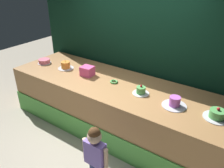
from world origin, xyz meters
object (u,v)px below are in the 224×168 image
object	(u,v)px
cake_far_right	(217,115)
donut	(114,82)
cake_right	(175,102)
child_figure	(95,151)
cake_far_left	(44,61)
cake_center	(141,91)
pink_box	(87,71)
cake_left	(66,66)

from	to	relation	value
cake_far_right	donut	bearing A→B (deg)	177.35
cake_right	child_figure	bearing A→B (deg)	-115.92
cake_far_left	cake_far_right	xyz separation A→B (m)	(3.40, 0.01, 0.01)
cake_center	child_figure	bearing A→B (deg)	-89.44
pink_box	cake_center	world-z (taller)	pink_box
child_figure	donut	distance (m)	1.42
pink_box	donut	xyz separation A→B (m)	(0.57, 0.04, -0.07)
cake_far_left	cake_right	xyz separation A→B (m)	(2.83, -0.03, 0.01)
cake_far_left	pink_box	bearing A→B (deg)	2.71
cake_far_left	cake_left	distance (m)	0.57
child_figure	cake_right	bearing A→B (deg)	64.08
cake_far_left	cake_left	size ratio (longest dim) A/B	0.90
cake_center	cake_far_right	world-z (taller)	cake_far_right
child_figure	cake_right	world-z (taller)	cake_right
pink_box	cake_center	xyz separation A→B (m)	(1.13, -0.04, -0.04)
pink_box	cake_far_right	bearing A→B (deg)	-1.04
cake_left	cake_right	xyz separation A→B (m)	(2.27, -0.08, -0.00)
child_figure	cake_far_right	size ratio (longest dim) A/B	2.93
donut	cake_left	xyz separation A→B (m)	(-1.13, -0.03, 0.05)
cake_left	cake_far_right	xyz separation A→B (m)	(2.83, -0.05, -0.01)
child_figure	donut	world-z (taller)	child_figure
pink_box	cake_left	distance (m)	0.57
cake_far_left	child_figure	bearing A→B (deg)	-27.14
child_figure	cake_far_right	bearing A→B (deg)	46.46
pink_box	cake_far_left	distance (m)	1.14
child_figure	cake_far_left	size ratio (longest dim) A/B	3.67
cake_left	cake_center	xyz separation A→B (m)	(1.70, -0.04, -0.01)
cake_far_left	donut	bearing A→B (deg)	3.06
child_figure	cake_left	distance (m)	2.13
pink_box	cake_center	distance (m)	1.13
pink_box	cake_left	size ratio (longest dim) A/B	0.70
child_figure	pink_box	size ratio (longest dim) A/B	4.67
donut	cake_left	world-z (taller)	cake_left
pink_box	cake_left	xyz separation A→B (m)	(-0.57, 0.00, -0.03)
cake_right	cake_far_right	world-z (taller)	cake_far_right
cake_center	cake_left	bearing A→B (deg)	178.59
cake_left	cake_far_right	size ratio (longest dim) A/B	0.89
child_figure	cake_left	xyz separation A→B (m)	(-1.71, 1.23, 0.34)
child_figure	cake_center	world-z (taller)	cake_center
pink_box	cake_right	distance (m)	1.70
child_figure	cake_far_right	distance (m)	1.66
cake_right	cake_far_right	size ratio (longest dim) A/B	1.03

